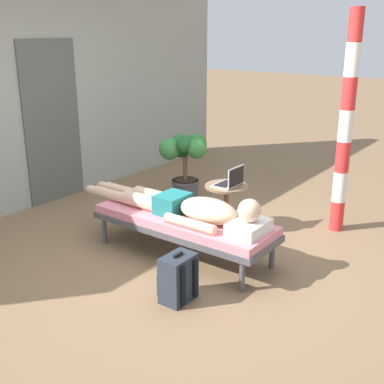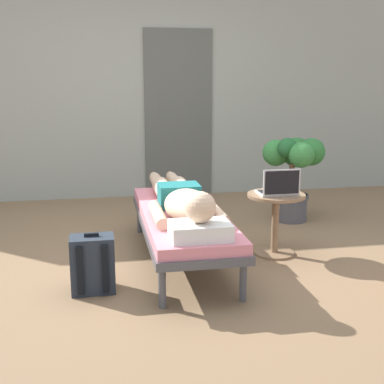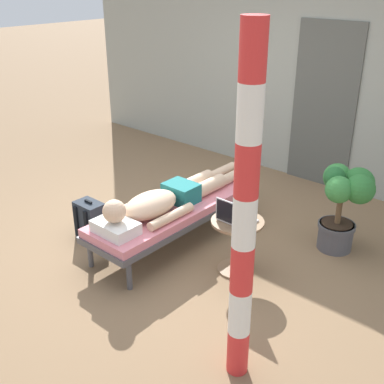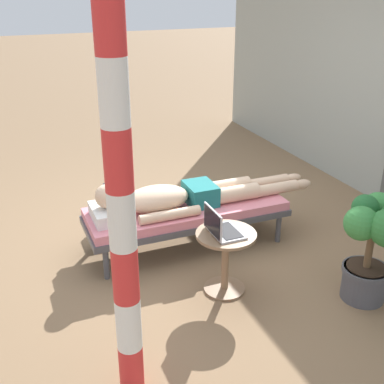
{
  "view_description": "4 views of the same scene",
  "coord_description": "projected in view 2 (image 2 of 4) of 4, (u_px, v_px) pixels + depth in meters",
  "views": [
    {
      "loc": [
        -3.42,
        -2.74,
        2.15
      ],
      "look_at": [
        0.22,
        -0.03,
        0.64
      ],
      "focal_mm": 45.85,
      "sensor_mm": 36.0,
      "label": 1
    },
    {
      "loc": [
        -0.54,
        -3.91,
        1.46
      ],
      "look_at": [
        0.24,
        0.27,
        0.51
      ],
      "focal_mm": 47.68,
      "sensor_mm": 36.0,
      "label": 2
    },
    {
      "loc": [
        3.09,
        -3.12,
        2.57
      ],
      "look_at": [
        0.27,
        0.11,
        0.57
      ],
      "focal_mm": 45.02,
      "sensor_mm": 36.0,
      "label": 3
    },
    {
      "loc": [
        3.92,
        -1.52,
        2.35
      ],
      "look_at": [
        0.01,
        0.08,
        0.5
      ],
      "focal_mm": 45.85,
      "sensor_mm": 36.0,
      "label": 4
    }
  ],
  "objects": [
    {
      "name": "house_door_panel",
      "position": [
        179.0,
        114.0,
        6.3
      ],
      "size": [
        0.84,
        0.03,
        2.04
      ],
      "primitive_type": "cube",
      "color": "#545651",
      "rests_on": "ground"
    },
    {
      "name": "side_table",
      "position": [
        276.0,
        213.0,
        4.25
      ],
      "size": [
        0.48,
        0.48,
        0.52
      ],
      "color": "#8C6B4C",
      "rests_on": "ground"
    },
    {
      "name": "ground_plane",
      "position": [
        169.0,
        261.0,
        4.16
      ],
      "size": [
        40.0,
        40.0,
        0.0
      ],
      "primitive_type": "plane",
      "color": "#846647"
    },
    {
      "name": "house_wall_back",
      "position": [
        148.0,
        87.0,
        6.27
      ],
      "size": [
        7.6,
        0.2,
        2.7
      ],
      "primitive_type": "cube",
      "color": "#999E93",
      "rests_on": "ground"
    },
    {
      "name": "backpack",
      "position": [
        93.0,
        264.0,
        3.54
      ],
      "size": [
        0.3,
        0.26,
        0.42
      ],
      "color": "#262D38",
      "rests_on": "ground"
    },
    {
      "name": "person_reclining",
      "position": [
        183.0,
        201.0,
        4.01
      ],
      "size": [
        0.53,
        2.17,
        0.32
      ],
      "color": "white",
      "rests_on": "lounge_chair"
    },
    {
      "name": "potted_plant",
      "position": [
        294.0,
        167.0,
        5.26
      ],
      "size": [
        0.59,
        0.58,
        0.87
      ],
      "color": "#4C4C51",
      "rests_on": "ground"
    },
    {
      "name": "lounge_chair",
      "position": [
        182.0,
        220.0,
        4.1
      ],
      "size": [
        0.64,
        1.88,
        0.42
      ],
      "color": "#4C4C51",
      "rests_on": "ground"
    },
    {
      "name": "laptop",
      "position": [
        279.0,
        188.0,
        4.16
      ],
      "size": [
        0.31,
        0.24,
        0.23
      ],
      "color": "silver",
      "rests_on": "side_table"
    }
  ]
}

